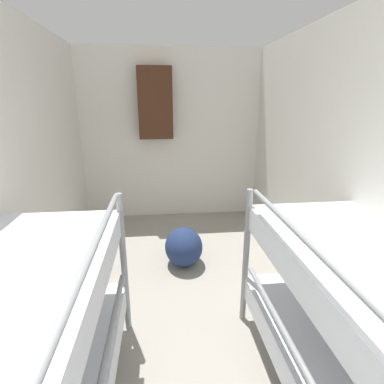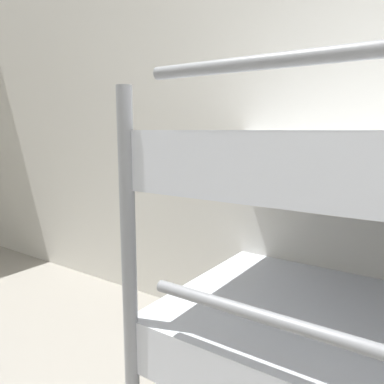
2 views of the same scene
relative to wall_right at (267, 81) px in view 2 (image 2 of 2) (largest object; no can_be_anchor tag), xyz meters
The scene contains 1 object.
wall_right is the anchor object (origin of this frame).
Camera 2 is at (-0.32, 1.65, 0.93)m, focal length 35.00 mm.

